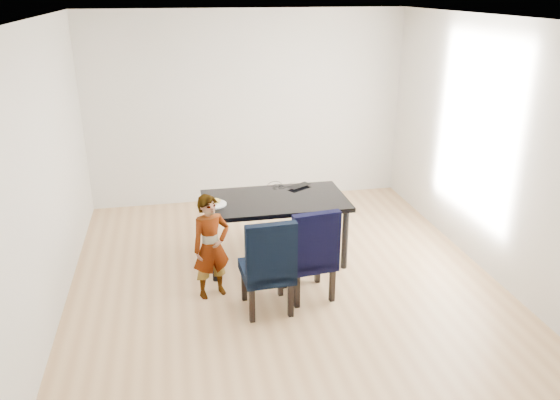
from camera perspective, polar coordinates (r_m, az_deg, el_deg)
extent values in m
cube|color=tan|center=(5.98, 0.38, -8.34)|extent=(4.50, 5.00, 0.01)
cube|color=white|center=(5.20, 0.46, 18.56)|extent=(4.50, 5.00, 0.01)
cube|color=silver|center=(7.83, -3.39, 9.50)|extent=(4.50, 0.01, 2.70)
cube|color=white|center=(3.22, 9.69, -9.02)|extent=(4.50, 0.01, 2.70)
cube|color=white|center=(5.46, -23.43, 2.41)|extent=(0.01, 5.00, 2.70)
cube|color=silver|center=(6.28, 21.07, 5.09)|extent=(0.01, 5.00, 2.70)
cube|color=black|center=(6.25, -0.55, -3.07)|extent=(1.60, 0.90, 0.75)
cube|color=black|center=(5.25, -1.42, -6.61)|extent=(0.50, 0.52, 0.99)
cube|color=black|center=(5.49, 2.97, -5.36)|extent=(0.53, 0.54, 0.99)
imported|color=#E34B13|center=(5.50, -7.21, -4.85)|extent=(0.46, 0.38, 1.09)
cylinder|color=white|center=(5.97, -6.89, -0.44)|extent=(0.32, 0.32, 0.01)
ellipsoid|color=gold|center=(5.95, -6.98, -0.10)|extent=(0.17, 0.10, 0.06)
imported|color=black|center=(6.48, 1.78, 1.55)|extent=(0.35, 0.31, 0.02)
torus|color=black|center=(6.44, -0.16, 1.34)|extent=(0.18, 0.18, 0.01)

